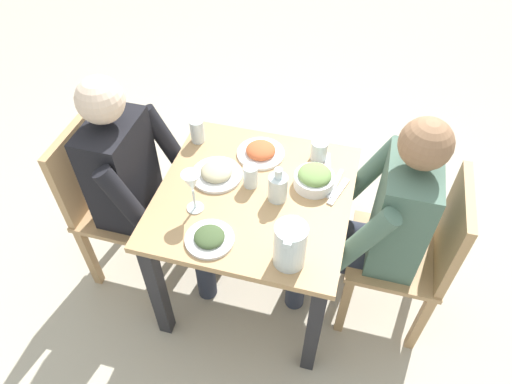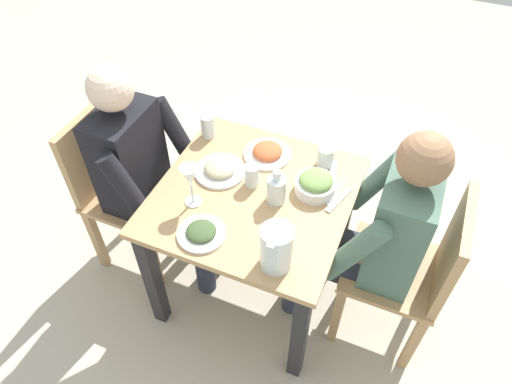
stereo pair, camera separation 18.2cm
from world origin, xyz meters
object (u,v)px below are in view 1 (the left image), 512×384
Objects in this scene: salad_bowl at (314,178)px; plate_rice_curry at (261,152)px; diner_far at (143,184)px; water_glass_by_pitcher at (319,151)px; chair_far at (109,198)px; oil_carafe at (278,189)px; dining_table at (254,214)px; chair_near at (417,251)px; plate_beans at (217,173)px; wine_glass at (192,184)px; water_glass_far_right at (251,176)px; water_glass_far_left at (197,131)px; water_pitcher at (290,245)px; diner_near at (375,220)px; plate_dolmas at (210,238)px.

salad_bowl reaches higher than plate_rice_curry.
water_glass_by_pitcher is (0.31, -0.73, 0.10)m from diner_far.
water_glass_by_pitcher is (0.31, -0.94, 0.25)m from chair_far.
salad_bowl is 1.05× the size of oil_carafe.
chair_near is (0.04, -0.72, -0.07)m from dining_table.
plate_rice_curry is 1.32× the size of oil_carafe.
plate_beans is 1.14× the size of wine_glass.
water_glass_far_right is (-0.01, -0.16, 0.03)m from plate_beans.
diner_far is at bearing 92.87° from chair_near.
water_glass_far_left reaches higher than salad_bowl.
diner_far is at bearing 68.44° from wine_glass.
water_glass_by_pitcher is 0.59× the size of oil_carafe.
diner_far is 6.19× the size of water_pitcher.
water_glass_far_right is at bearing -81.67° from diner_far.
dining_table is at bearing -107.57° from plate_beans.
water_glass_by_pitcher is (0.25, 0.29, 0.10)m from diner_near.
wine_glass is at bearing 104.00° from diner_near.
water_glass_far_left reaches higher than plate_dolmas.
diner_near reaches higher than chair_near.
plate_beans is (0.08, -0.32, 0.07)m from diner_far.
diner_far reaches higher than water_pitcher.
plate_dolmas is 0.88× the size of plate_rice_curry.
water_glass_far_left is 0.59× the size of wine_glass.
plate_beans and plate_rice_curry have the same top height.
chair_far is 7.68× the size of water_glass_far_left.
water_glass_by_pitcher is (0.17, 0.01, 0.01)m from salad_bowl.
chair_near is at bearing -68.58° from plate_dolmas.
water_glass_far_left is at bearing 24.22° from plate_dolmas.
dining_table is 7.03× the size of water_glass_far_left.
water_pitcher is 1.95× the size of water_glass_by_pitcher.
diner_far is at bearing 57.77° from plate_dolmas.
plate_dolmas is 1.66× the size of water_glass_far_left.
wine_glass is (-0.18, 0.93, 0.34)m from chair_near.
salad_bowl is at bearing -176.78° from water_glass_by_pitcher.
water_glass_by_pitcher is at bearing -0.92° from water_pitcher.
plate_rice_curry is (0.21, 0.55, 0.07)m from diner_near.
plate_beans is 0.26m from water_glass_far_left.
chair_far is at bearing 111.49° from plate_rice_curry.
chair_near is 0.67m from oil_carafe.
dining_table is 8.30× the size of water_glass_by_pitcher.
chair_near is 1.24m from diner_far.
diner_near reaches higher than salad_bowl.
diner_near is (0.00, 0.20, 0.15)m from chair_near.
water_glass_far_left is at bearing -52.06° from chair_far.
chair_near is at bearing -87.06° from dining_table.
diner_near reaches higher than plate_rice_curry.
chair_far is 1.01m from water_pitcher.
water_pitcher reaches higher than water_glass_far_left.
oil_carafe is at bearing 93.61° from chair_near.
plate_beans is at bearing -75.52° from diner_far.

